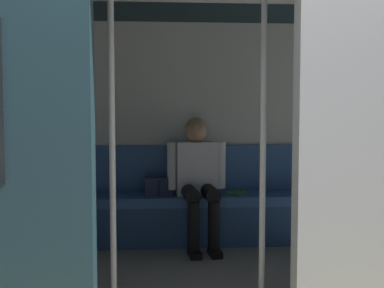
{
  "coord_description": "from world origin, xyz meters",
  "views": [
    {
      "loc": [
        0.2,
        2.44,
        1.28
      ],
      "look_at": [
        -0.07,
        -1.21,
        1.02
      ],
      "focal_mm": 46.28,
      "sensor_mm": 36.0,
      "label": 1
    }
  ],
  "objects_px": {
    "person_seated": "(198,173)",
    "grab_pole_far": "(263,148)",
    "handbag": "(159,186)",
    "grab_pole_door": "(112,150)",
    "bench_seat": "(177,207)",
    "train_car": "(173,81)",
    "book": "(236,192)"
  },
  "relations": [
    {
      "from": "person_seated",
      "to": "grab_pole_far",
      "type": "xyz_separation_m",
      "value": [
        -0.25,
        1.64,
        0.36
      ]
    },
    {
      "from": "person_seated",
      "to": "grab_pole_far",
      "type": "relative_size",
      "value": 0.57
    },
    {
      "from": "handbag",
      "to": "grab_pole_door",
      "type": "xyz_separation_m",
      "value": [
        0.28,
        1.81,
        0.5
      ]
    },
    {
      "from": "handbag",
      "to": "grab_pole_door",
      "type": "bearing_deg",
      "value": 81.31
    },
    {
      "from": "bench_seat",
      "to": "train_car",
      "type": "bearing_deg",
      "value": 86.0
    },
    {
      "from": "train_car",
      "to": "book",
      "type": "distance_m",
      "value": 1.56
    },
    {
      "from": "grab_pole_door",
      "to": "person_seated",
      "type": "bearing_deg",
      "value": -110.15
    },
    {
      "from": "bench_seat",
      "to": "person_seated",
      "type": "height_order",
      "value": "person_seated"
    },
    {
      "from": "person_seated",
      "to": "book",
      "type": "height_order",
      "value": "person_seated"
    },
    {
      "from": "bench_seat",
      "to": "book",
      "type": "relative_size",
      "value": 14.88
    },
    {
      "from": "grab_pole_far",
      "to": "bench_seat",
      "type": "bearing_deg",
      "value": -75.38
    },
    {
      "from": "grab_pole_door",
      "to": "train_car",
      "type": "bearing_deg",
      "value": -114.86
    },
    {
      "from": "person_seated",
      "to": "book",
      "type": "relative_size",
      "value": 5.43
    },
    {
      "from": "person_seated",
      "to": "bench_seat",
      "type": "bearing_deg",
      "value": -14.94
    },
    {
      "from": "train_car",
      "to": "person_seated",
      "type": "xyz_separation_m",
      "value": [
        -0.26,
        -0.93,
        -0.79
      ]
    },
    {
      "from": "train_car",
      "to": "grab_pole_far",
      "type": "bearing_deg",
      "value": 125.61
    },
    {
      "from": "person_seated",
      "to": "grab_pole_door",
      "type": "relative_size",
      "value": 0.57
    },
    {
      "from": "train_car",
      "to": "grab_pole_far",
      "type": "xyz_separation_m",
      "value": [
        -0.51,
        0.71,
        -0.43
      ]
    },
    {
      "from": "person_seated",
      "to": "handbag",
      "type": "relative_size",
      "value": 4.6
    },
    {
      "from": "bench_seat",
      "to": "grab_pole_door",
      "type": "distance_m",
      "value": 1.96
    },
    {
      "from": "person_seated",
      "to": "grab_pole_door",
      "type": "bearing_deg",
      "value": 69.85
    },
    {
      "from": "bench_seat",
      "to": "person_seated",
      "type": "distance_m",
      "value": 0.38
    },
    {
      "from": "person_seated",
      "to": "book",
      "type": "xyz_separation_m",
      "value": [
        -0.38,
        -0.09,
        -0.2
      ]
    },
    {
      "from": "bench_seat",
      "to": "grab_pole_door",
      "type": "xyz_separation_m",
      "value": [
        0.44,
        1.78,
        0.69
      ]
    },
    {
      "from": "train_car",
      "to": "handbag",
      "type": "xyz_separation_m",
      "value": [
        0.1,
        -1.01,
        -0.93
      ]
    },
    {
      "from": "handbag",
      "to": "grab_pole_far",
      "type": "height_order",
      "value": "grab_pole_far"
    },
    {
      "from": "bench_seat",
      "to": "grab_pole_far",
      "type": "xyz_separation_m",
      "value": [
        -0.44,
        1.69,
        0.69
      ]
    },
    {
      "from": "book",
      "to": "grab_pole_far",
      "type": "height_order",
      "value": "grab_pole_far"
    },
    {
      "from": "person_seated",
      "to": "book",
      "type": "distance_m",
      "value": 0.44
    },
    {
      "from": "bench_seat",
      "to": "grab_pole_door",
      "type": "relative_size",
      "value": 1.56
    },
    {
      "from": "book",
      "to": "train_car",
      "type": "bearing_deg",
      "value": 84.33
    },
    {
      "from": "book",
      "to": "grab_pole_far",
      "type": "bearing_deg",
      "value": 112.24
    }
  ]
}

